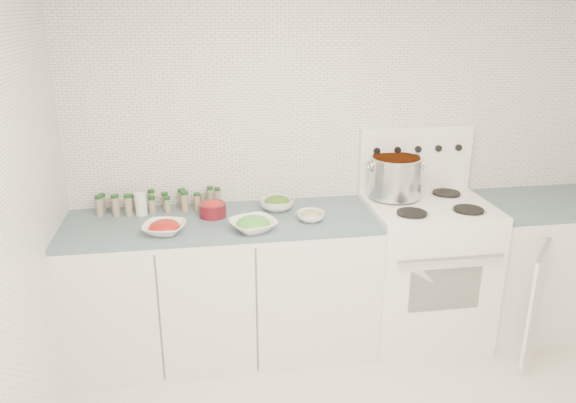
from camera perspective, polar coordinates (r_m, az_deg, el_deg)
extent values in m
cube|color=white|center=(3.69, 5.69, 5.77)|extent=(3.50, 0.02, 2.50)
cube|color=white|center=(3.57, -6.54, -8.84)|extent=(1.85, 0.62, 0.86)
cube|color=#48606C|center=(3.38, -6.82, -2.10)|extent=(1.85, 0.62, 0.03)
cube|color=white|center=(3.80, 13.63, -6.94)|extent=(0.76, 0.65, 0.92)
cube|color=black|center=(3.53, 15.63, -8.58)|extent=(0.45, 0.01, 0.28)
cylinder|color=silver|center=(3.40, 16.24, -5.61)|extent=(0.65, 0.02, 0.02)
cube|color=white|center=(3.63, 14.21, -0.31)|extent=(0.76, 0.65, 0.01)
cube|color=white|center=(3.82, 12.79, 4.28)|extent=(0.76, 0.06, 0.43)
cylinder|color=silver|center=(3.42, 12.46, -1.21)|extent=(0.21, 0.21, 0.01)
cylinder|color=black|center=(3.42, 12.47, -1.12)|extent=(0.18, 0.18, 0.01)
cylinder|color=silver|center=(3.56, 17.87, -0.86)|extent=(0.21, 0.21, 0.01)
cylinder|color=black|center=(3.56, 17.88, -0.77)|extent=(0.18, 0.18, 0.01)
cylinder|color=silver|center=(3.70, 10.71, 0.51)|extent=(0.21, 0.21, 0.01)
cylinder|color=black|center=(3.70, 10.71, 0.59)|extent=(0.18, 0.18, 0.01)
cylinder|color=silver|center=(3.83, 15.79, 0.77)|extent=(0.21, 0.21, 0.01)
cylinder|color=black|center=(3.83, 15.80, 0.85)|extent=(0.18, 0.18, 0.01)
cylinder|color=black|center=(3.68, 8.99, 5.12)|extent=(0.04, 0.02, 0.04)
cylinder|color=black|center=(3.72, 11.06, 5.17)|extent=(0.04, 0.02, 0.04)
cylinder|color=black|center=(3.77, 13.06, 5.21)|extent=(0.04, 0.02, 0.04)
cylinder|color=black|center=(3.83, 15.02, 5.24)|extent=(0.04, 0.02, 0.04)
cylinder|color=black|center=(3.89, 16.92, 5.27)|extent=(0.04, 0.02, 0.04)
cube|color=white|center=(4.20, 24.05, -5.98)|extent=(0.89, 0.62, 0.86)
cube|color=#48606C|center=(4.04, 24.91, -0.19)|extent=(0.89, 0.62, 0.03)
cube|color=white|center=(3.70, 23.82, -9.42)|extent=(0.28, 0.31, 0.70)
cylinder|color=silver|center=(3.65, 10.84, 2.50)|extent=(0.33, 0.33, 0.25)
cylinder|color=#D3611D|center=(3.62, 10.96, 4.20)|extent=(0.30, 0.30, 0.03)
torus|color=silver|center=(3.57, 8.32, 3.57)|extent=(0.01, 0.08, 0.08)
torus|color=silver|center=(3.69, 13.44, 3.73)|extent=(0.01, 0.08, 0.08)
imported|color=white|center=(3.22, -12.45, -2.68)|extent=(0.28, 0.28, 0.06)
ellipsoid|color=#B10F17|center=(3.21, -12.46, -2.48)|extent=(0.17, 0.17, 0.08)
imported|color=white|center=(3.18, -3.56, -2.42)|extent=(0.33, 0.33, 0.06)
ellipsoid|color=#417F29|center=(3.18, -3.57, -2.21)|extent=(0.18, 0.18, 0.08)
imported|color=white|center=(3.50, -1.12, -0.26)|extent=(0.25, 0.25, 0.07)
ellipsoid|color=#2F5E1B|center=(3.50, -1.12, 0.02)|extent=(0.16, 0.16, 0.07)
imported|color=white|center=(3.33, 2.34, -1.52)|extent=(0.17, 0.17, 0.05)
ellipsoid|color=#2E491D|center=(3.32, 2.34, -1.29)|extent=(0.12, 0.12, 0.05)
cylinder|color=#5A0F17|center=(3.41, -7.66, -0.86)|extent=(0.16, 0.16, 0.08)
ellipsoid|color=red|center=(3.40, -7.68, -0.37)|extent=(0.12, 0.12, 0.06)
cylinder|color=white|center=(3.51, -14.71, -0.26)|extent=(0.09, 0.09, 0.14)
cylinder|color=#B6AB9A|center=(3.60, -8.93, 0.26)|extent=(0.09, 0.09, 0.09)
cylinder|color=gray|center=(3.65, -18.31, -0.23)|extent=(0.04, 0.04, 0.09)
cylinder|color=#124017|center=(3.63, -18.40, 0.61)|extent=(0.04, 0.04, 0.02)
cylinder|color=gray|center=(3.63, -17.19, -0.27)|extent=(0.04, 0.04, 0.09)
cylinder|color=#124017|center=(3.61, -17.27, 0.53)|extent=(0.04, 0.04, 0.02)
cylinder|color=gray|center=(3.61, -15.66, -0.25)|extent=(0.04, 0.04, 0.09)
cylinder|color=#124017|center=(3.59, -15.73, 0.53)|extent=(0.04, 0.04, 0.02)
cylinder|color=gray|center=(3.59, -13.66, 0.04)|extent=(0.04, 0.04, 0.11)
cylinder|color=#124017|center=(3.57, -13.75, 1.04)|extent=(0.04, 0.04, 0.02)
cylinder|color=gray|center=(3.59, -12.37, -0.05)|extent=(0.04, 0.04, 0.09)
cylinder|color=#124017|center=(3.57, -12.43, 0.77)|extent=(0.04, 0.04, 0.02)
cylinder|color=gray|center=(3.60, -10.70, 0.22)|extent=(0.05, 0.05, 0.10)
cylinder|color=#124017|center=(3.58, -10.76, 1.12)|extent=(0.05, 0.05, 0.02)
cylinder|color=gray|center=(3.59, -7.89, 0.40)|extent=(0.04, 0.04, 0.11)
cylinder|color=#124017|center=(3.57, -7.94, 1.38)|extent=(0.04, 0.04, 0.02)
cylinder|color=gray|center=(3.58, -7.15, 0.32)|extent=(0.04, 0.04, 0.11)
cylinder|color=#124017|center=(3.56, -7.19, 1.27)|extent=(0.04, 0.04, 0.02)
cylinder|color=gray|center=(3.57, -18.60, -0.55)|extent=(0.04, 0.04, 0.11)
cylinder|color=#124017|center=(3.55, -18.71, 0.44)|extent=(0.04, 0.04, 0.02)
cylinder|color=gray|center=(3.54, -17.09, -0.52)|extent=(0.05, 0.05, 0.12)
cylinder|color=#124017|center=(3.52, -17.20, 0.52)|extent=(0.05, 0.05, 0.02)
cylinder|color=gray|center=(3.52, -15.91, -0.51)|extent=(0.04, 0.04, 0.12)
cylinder|color=#124017|center=(3.50, -16.01, 0.55)|extent=(0.05, 0.05, 0.02)
cylinder|color=gray|center=(3.53, -13.64, -0.47)|extent=(0.04, 0.04, 0.09)
cylinder|color=#124017|center=(3.52, -13.70, 0.35)|extent=(0.04, 0.04, 0.02)
cylinder|color=gray|center=(3.52, -12.14, -0.44)|extent=(0.04, 0.04, 0.09)
cylinder|color=#124017|center=(3.51, -12.20, 0.36)|extent=(0.04, 0.04, 0.02)
cylinder|color=gray|center=(3.52, -10.43, -0.13)|extent=(0.05, 0.05, 0.11)
cylinder|color=#124017|center=(3.50, -10.49, 0.88)|extent=(0.05, 0.05, 0.02)
cylinder|color=gray|center=(3.51, -9.18, -0.18)|extent=(0.04, 0.04, 0.10)
cylinder|color=#124017|center=(3.50, -9.23, 0.73)|extent=(0.04, 0.04, 0.02)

